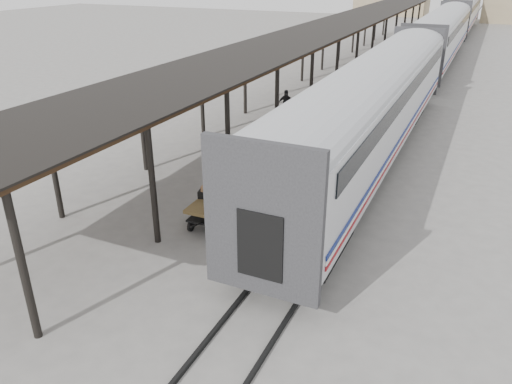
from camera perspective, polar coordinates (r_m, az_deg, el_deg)
The scene contains 9 objects.
ground at distance 17.43m, azimuth -3.73°, elevation -3.58°, with size 160.00×160.00×0.00m, color slate.
train at distance 47.76m, azimuth 20.32°, elevation 16.54°, with size 3.45×76.01×4.01m.
canopy at distance 39.22m, azimuth 8.98°, elevation 18.17°, with size 4.90×64.30×4.15m.
rails at distance 48.34m, azimuth 19.89°, elevation 13.49°, with size 1.54×150.00×0.12m.
baggage_cart at distance 17.27m, azimuth -4.50°, elevation -1.47°, with size 1.30×2.43×0.86m.
suitcase_stack at distance 17.39m, azimuth -4.41°, elevation 0.12°, with size 1.33×1.22×0.45m.
luggage_tug at distance 33.88m, azimuth 7.89°, elevation 11.34°, with size 1.34×1.62×1.24m.
porter at distance 16.17m, azimuth -4.97°, elevation 1.09°, with size 0.68×0.45×1.87m, color navy.
pedestrian at distance 29.34m, azimuth 3.47°, elevation 9.99°, with size 0.97×0.41×1.66m, color black.
Camera 1 is at (7.44, -13.45, 8.22)m, focal length 35.00 mm.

